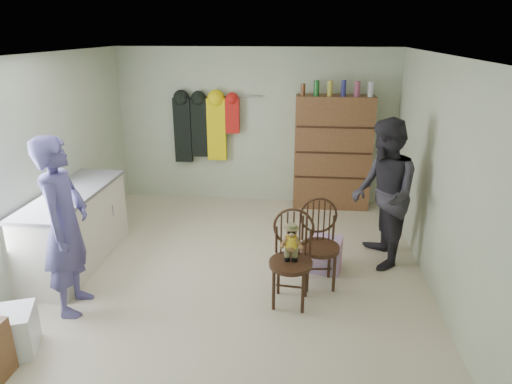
# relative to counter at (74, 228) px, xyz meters

# --- Properties ---
(ground_plane) EXTENTS (5.00, 5.00, 0.00)m
(ground_plane) POSITION_rel_counter_xyz_m (1.95, 0.00, -0.47)
(ground_plane) COLOR beige
(ground_plane) RESTS_ON ground
(room_walls) EXTENTS (5.00, 5.00, 5.00)m
(room_walls) POSITION_rel_counter_xyz_m (1.95, 0.53, 1.11)
(room_walls) COLOR beige
(room_walls) RESTS_ON ground
(counter) EXTENTS (0.64, 1.86, 0.94)m
(counter) POSITION_rel_counter_xyz_m (0.00, 0.00, 0.00)
(counter) COLOR silver
(counter) RESTS_ON ground
(plastic_tub) EXTENTS (0.54, 0.53, 0.40)m
(plastic_tub) POSITION_rel_counter_xyz_m (0.18, -1.65, -0.27)
(plastic_tub) COLOR white
(plastic_tub) RESTS_ON ground
(chair_front) EXTENTS (0.49, 0.49, 1.01)m
(chair_front) POSITION_rel_counter_xyz_m (2.65, -0.56, 0.11)
(chair_front) COLOR #3C2315
(chair_front) RESTS_ON ground
(chair_far) EXTENTS (0.49, 0.49, 0.99)m
(chair_far) POSITION_rel_counter_xyz_m (2.95, -0.14, 0.06)
(chair_far) COLOR #3C2315
(chair_far) RESTS_ON ground
(striped_bag) EXTENTS (0.45, 0.38, 0.42)m
(striped_bag) POSITION_rel_counter_xyz_m (3.03, 0.14, -0.26)
(striped_bag) COLOR pink
(striped_bag) RESTS_ON ground
(person_left) EXTENTS (0.52, 0.72, 1.83)m
(person_left) POSITION_rel_counter_xyz_m (0.42, -0.91, 0.44)
(person_left) COLOR #4E4885
(person_left) RESTS_ON ground
(person_right) EXTENTS (0.77, 0.94, 1.81)m
(person_right) POSITION_rel_counter_xyz_m (3.70, 0.41, 0.43)
(person_right) COLOR #2D2B33
(person_right) RESTS_ON ground
(dresser) EXTENTS (1.20, 0.39, 2.04)m
(dresser) POSITION_rel_counter_xyz_m (3.20, 2.30, 0.44)
(dresser) COLOR brown
(dresser) RESTS_ON ground
(coat_rack) EXTENTS (1.42, 0.12, 1.09)m
(coat_rack) POSITION_rel_counter_xyz_m (1.12, 2.38, 0.78)
(coat_rack) COLOR #99999E
(coat_rack) RESTS_ON ground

